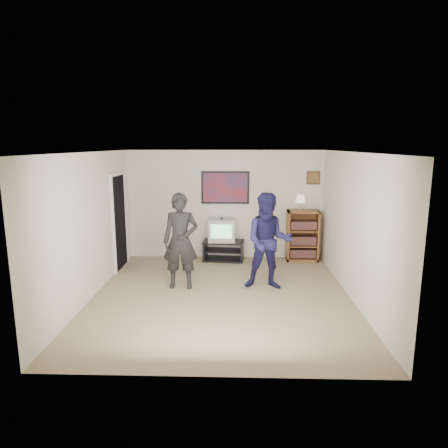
# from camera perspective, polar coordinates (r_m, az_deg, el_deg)

# --- Properties ---
(room_shell) EXTENTS (4.51, 5.00, 2.51)m
(room_shell) POSITION_cam_1_polar(r_m,az_deg,el_deg) (7.13, -0.30, 0.19)
(room_shell) COLOR #7F6A50
(room_shell) RESTS_ON ground
(media_stand) EXTENTS (0.96, 0.60, 0.46)m
(media_stand) POSITION_cam_1_polar(r_m,az_deg,el_deg) (9.20, -0.06, -3.79)
(media_stand) COLOR black
(media_stand) RESTS_ON room_shell
(crt_television) EXTENTS (0.60, 0.51, 0.51)m
(crt_television) POSITION_cam_1_polar(r_m,az_deg,el_deg) (9.09, -0.33, -0.85)
(crt_television) COLOR #AEAEA9
(crt_television) RESTS_ON media_stand
(bookshelf) EXTENTS (0.70, 0.40, 1.16)m
(bookshelf) POSITION_cam_1_polar(r_m,az_deg,el_deg) (9.28, 11.14, -1.65)
(bookshelf) COLOR brown
(bookshelf) RESTS_ON room_shell
(table_lamp) EXTENTS (0.23, 0.23, 0.37)m
(table_lamp) POSITION_cam_1_polar(r_m,az_deg,el_deg) (9.09, 10.87, 2.98)
(table_lamp) COLOR beige
(table_lamp) RESTS_ON bookshelf
(person_tall) EXTENTS (0.65, 0.43, 1.77)m
(person_tall) POSITION_cam_1_polar(r_m,az_deg,el_deg) (7.35, -6.21, -2.44)
(person_tall) COLOR black
(person_tall) RESTS_ON room_shell
(person_short) EXTENTS (0.91, 0.73, 1.78)m
(person_short) POSITION_cam_1_polar(r_m,az_deg,el_deg) (7.31, 6.37, -2.49)
(person_short) COLOR #1B1A48
(person_short) RESTS_ON room_shell
(controller_left) EXTENTS (0.05, 0.12, 0.03)m
(controller_left) POSITION_cam_1_polar(r_m,az_deg,el_deg) (7.49, -6.20, 0.63)
(controller_left) COLOR white
(controller_left) RESTS_ON person_tall
(controller_right) EXTENTS (0.07, 0.12, 0.03)m
(controller_right) POSITION_cam_1_polar(r_m,az_deg,el_deg) (7.50, 6.47, -1.46)
(controller_right) COLOR white
(controller_right) RESTS_ON person_short
(poster) EXTENTS (1.10, 0.03, 0.75)m
(poster) POSITION_cam_1_polar(r_m,az_deg,el_deg) (9.18, 0.18, 5.21)
(poster) COLOR black
(poster) RESTS_ON room_shell
(air_vent) EXTENTS (0.28, 0.02, 0.14)m
(air_vent) POSITION_cam_1_polar(r_m,az_deg,el_deg) (9.19, -3.28, 7.08)
(air_vent) COLOR white
(air_vent) RESTS_ON room_shell
(small_picture) EXTENTS (0.30, 0.03, 0.30)m
(small_picture) POSITION_cam_1_polar(r_m,az_deg,el_deg) (9.32, 12.65, 6.46)
(small_picture) COLOR #432F15
(small_picture) RESTS_ON room_shell
(doorway) EXTENTS (0.03, 0.85, 2.00)m
(doorway) POSITION_cam_1_polar(r_m,az_deg,el_deg) (8.76, -14.76, 0.25)
(doorway) COLOR black
(doorway) RESTS_ON room_shell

